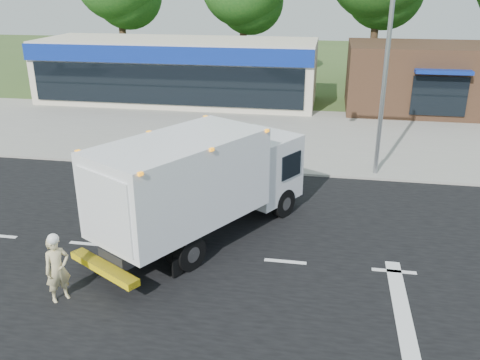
{
  "coord_description": "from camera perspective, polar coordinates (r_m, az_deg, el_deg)",
  "views": [
    {
      "loc": [
        0.92,
        -12.66,
        7.44
      ],
      "look_at": [
        -1.63,
        1.82,
        1.7
      ],
      "focal_mm": 38.0,
      "sensor_mm": 36.0,
      "label": 1
    }
  ],
  "objects": [
    {
      "name": "parking_apron",
      "position": [
        27.69,
        7.77,
        5.56
      ],
      "size": [
        60.0,
        9.0,
        0.02
      ],
      "primitive_type": "cube",
      "color": "gray",
      "rests_on": "ground"
    },
    {
      "name": "traffic_signal_pole",
      "position": [
        20.46,
        14.36,
        13.62
      ],
      "size": [
        3.51,
        0.25,
        8.0
      ],
      "color": "gray",
      "rests_on": "ground"
    },
    {
      "name": "sidewalk",
      "position": [
        22.14,
        7.06,
        1.69
      ],
      "size": [
        60.0,
        2.4,
        0.12
      ],
      "primitive_type": "cube",
      "color": "gray",
      "rests_on": "ground"
    },
    {
      "name": "ems_box_truck",
      "position": [
        15.19,
        -4.39,
        0.1
      ],
      "size": [
        5.9,
        7.8,
        3.4
      ],
      "rotation": [
        0.0,
        0.0,
        1.04
      ],
      "color": "black",
      "rests_on": "ground"
    },
    {
      "name": "lane_markings",
      "position": [
        13.53,
        10.41,
        -12.34
      ],
      "size": [
        55.2,
        7.0,
        0.01
      ],
      "color": "silver",
      "rests_on": "road_asphalt"
    },
    {
      "name": "retail_strip_mall",
      "position": [
        34.49,
        -6.99,
        12.12
      ],
      "size": [
        18.0,
        6.2,
        4.0
      ],
      "color": "beige",
      "rests_on": "ground"
    },
    {
      "name": "brown_storefront",
      "position": [
        33.64,
        20.65,
        10.68
      ],
      "size": [
        10.0,
        6.7,
        4.0
      ],
      "color": "#382316",
      "rests_on": "ground"
    },
    {
      "name": "ground",
      "position": [
        14.71,
        5.11,
        -9.15
      ],
      "size": [
        120.0,
        120.0,
        0.0
      ],
      "primitive_type": "plane",
      "color": "#385123",
      "rests_on": "ground"
    },
    {
      "name": "emergency_worker",
      "position": [
        13.4,
        -19.84,
        -9.28
      ],
      "size": [
        0.72,
        0.75,
        1.84
      ],
      "rotation": [
        0.0,
        0.0,
        0.89
      ],
      "color": "#CCBB88",
      "rests_on": "ground"
    },
    {
      "name": "road_asphalt",
      "position": [
        14.71,
        5.11,
        -9.14
      ],
      "size": [
        60.0,
        14.0,
        0.02
      ],
      "primitive_type": "cube",
      "color": "black",
      "rests_on": "ground"
    }
  ]
}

